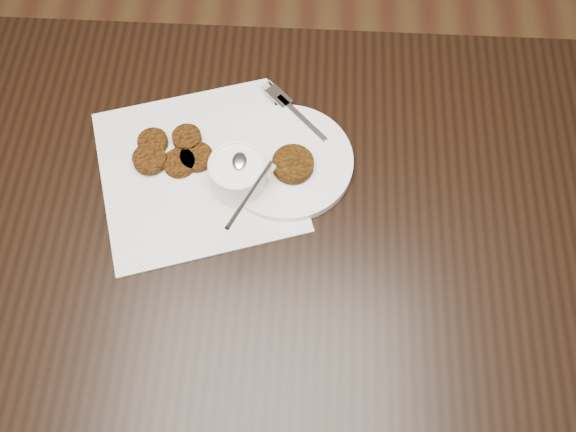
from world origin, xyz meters
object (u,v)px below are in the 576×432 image
object	(u,v)px
table	(271,316)
napkin	(198,170)
sauce_ramekin	(236,164)
plate_with_patty	(287,159)

from	to	relation	value
table	napkin	world-z (taller)	napkin
sauce_ramekin	plate_with_patty	xyz separation A→B (m)	(0.08, 0.05, -0.05)
napkin	sauce_ramekin	distance (m)	0.10
napkin	sauce_ramekin	size ratio (longest dim) A/B	2.49
table	sauce_ramekin	bearing A→B (deg)	116.54
napkin	plate_with_patty	xyz separation A→B (m)	(0.15, 0.02, 0.01)
napkin	sauce_ramekin	bearing A→B (deg)	-18.19
napkin	sauce_ramekin	xyz separation A→B (m)	(0.07, -0.02, 0.06)
table	plate_with_patty	size ratio (longest dim) A/B	6.26
napkin	plate_with_patty	distance (m)	0.15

